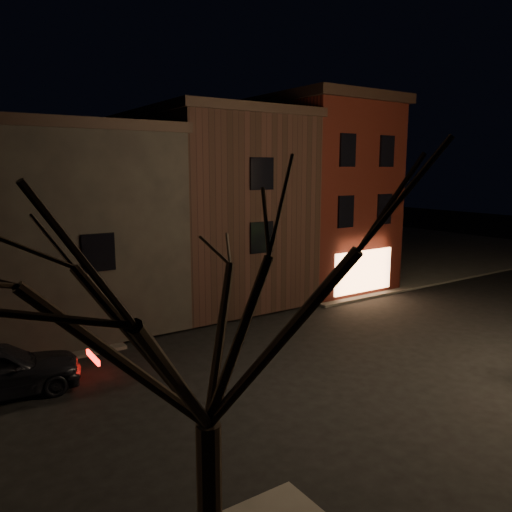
{
  "coord_description": "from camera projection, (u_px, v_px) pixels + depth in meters",
  "views": [
    {
      "loc": [
        -11.01,
        -12.65,
        6.76
      ],
      "look_at": [
        0.25,
        4.06,
        3.2
      ],
      "focal_mm": 35.0,
      "sensor_mm": 36.0,
      "label": 1
    }
  ],
  "objects": [
    {
      "name": "corner_building",
      "position": [
        315.0,
        192.0,
        28.77
      ],
      "size": [
        6.5,
        8.5,
        10.5
      ],
      "color": "#3E100B",
      "rests_on": "ground"
    },
    {
      "name": "sidewalk_far_right",
      "position": [
        339.0,
        244.0,
        44.9
      ],
      "size": [
        30.0,
        30.0,
        0.12
      ],
      "primitive_type": "cube",
      "color": "#2D2B28",
      "rests_on": "ground"
    },
    {
      "name": "row_building_a",
      "position": [
        207.0,
        205.0,
        26.12
      ],
      "size": [
        7.3,
        10.3,
        9.4
      ],
      "color": "black",
      "rests_on": "ground"
    },
    {
      "name": "bare_tree_left",
      "position": [
        205.0,
        271.0,
        6.5
      ],
      "size": [
        5.6,
        5.6,
        7.5
      ],
      "color": "black",
      "rests_on": "sidewalk_near_left"
    },
    {
      "name": "row_building_b",
      "position": [
        64.0,
        223.0,
        22.22
      ],
      "size": [
        7.8,
        10.3,
        8.4
      ],
      "color": "black",
      "rests_on": "ground"
    },
    {
      "name": "ground",
      "position": [
        314.0,
        363.0,
        17.56
      ],
      "size": [
        120.0,
        120.0,
        0.0
      ],
      "primitive_type": "plane",
      "color": "black",
      "rests_on": "ground"
    }
  ]
}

